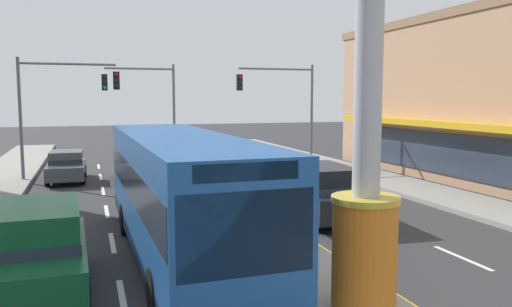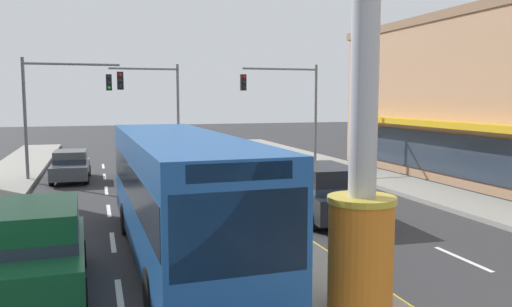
# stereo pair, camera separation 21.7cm
# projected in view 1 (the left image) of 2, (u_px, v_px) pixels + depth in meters

# --- Properties ---
(median_strip) EXTENTS (2.13, 52.00, 0.14)m
(median_strip) POSITION_uv_depth(u_px,v_px,m) (220.00, 202.00, 20.52)
(median_strip) COLOR #A39E93
(median_strip) RESTS_ON ground
(sidewalk_right) EXTENTS (3.00, 60.00, 0.18)m
(sidewalk_right) POSITION_uv_depth(u_px,v_px,m) (444.00, 197.00, 21.47)
(sidewalk_right) COLOR gray
(sidewalk_right) RESTS_ON ground
(lane_markings) EXTENTS (8.87, 52.00, 0.01)m
(lane_markings) POSITION_uv_depth(u_px,v_px,m) (229.00, 211.00, 19.25)
(lane_markings) COLOR silver
(lane_markings) RESTS_ON ground
(district_sign) EXTENTS (7.55, 1.30, 8.15)m
(district_sign) POSITION_uv_depth(u_px,v_px,m) (368.00, 89.00, 9.45)
(district_sign) COLOR orange
(district_sign) RESTS_ON median_strip
(traffic_light_left_side) EXTENTS (4.86, 0.46, 6.20)m
(traffic_light_left_side) POSITION_uv_depth(u_px,v_px,m) (58.00, 97.00, 25.67)
(traffic_light_left_side) COLOR slate
(traffic_light_left_side) RESTS_ON ground
(traffic_light_right_side) EXTENTS (4.86, 0.46, 6.20)m
(traffic_light_right_side) POSITION_uv_depth(u_px,v_px,m) (285.00, 97.00, 30.52)
(traffic_light_right_side) COLOR slate
(traffic_light_right_side) RESTS_ON ground
(traffic_light_median_far) EXTENTS (4.20, 0.46, 6.20)m
(traffic_light_median_far) POSITION_uv_depth(u_px,v_px,m) (149.00, 98.00, 30.16)
(traffic_light_median_far) COLOR slate
(traffic_light_median_far) RESTS_ON ground
(bus_near_right_lane) EXTENTS (2.76, 11.25, 3.26)m
(bus_near_right_lane) POSITION_uv_depth(u_px,v_px,m) (180.00, 188.00, 13.38)
(bus_near_right_lane) COLOR #1E5199
(bus_near_right_lane) RESTS_ON ground
(suv_far_right_lane) EXTENTS (2.06, 4.65, 1.90)m
(suv_far_right_lane) POSITION_uv_depth(u_px,v_px,m) (39.00, 248.00, 11.09)
(suv_far_right_lane) COLOR #14562D
(suv_far_right_lane) RESTS_ON ground
(sedan_near_left_lane) EXTENTS (1.96, 4.36, 1.53)m
(sedan_near_left_lane) POSITION_uv_depth(u_px,v_px,m) (135.00, 166.00, 26.07)
(sedan_near_left_lane) COLOR black
(sedan_near_left_lane) RESTS_ON ground
(sedan_mid_left_lane) EXTENTS (1.89, 4.33, 1.53)m
(sedan_mid_left_lane) POSITION_uv_depth(u_px,v_px,m) (228.00, 157.00, 29.67)
(sedan_mid_left_lane) COLOR silver
(sedan_mid_left_lane) RESTS_ON ground
(sedan_far_left_oncoming) EXTENTS (1.90, 4.33, 1.53)m
(sedan_far_left_oncoming) POSITION_uv_depth(u_px,v_px,m) (67.00, 166.00, 26.04)
(sedan_far_left_oncoming) COLOR #4C5156
(sedan_far_left_oncoming) RESTS_ON ground
(suv_kerb_right) EXTENTS (2.16, 4.70, 1.90)m
(suv_kerb_right) POSITION_uv_depth(u_px,v_px,m) (321.00, 191.00, 17.83)
(suv_kerb_right) COLOR black
(suv_kerb_right) RESTS_ON ground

